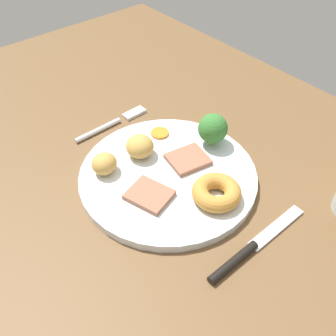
{
  "coord_description": "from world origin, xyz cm",
  "views": [
    {
      "loc": [
        34.0,
        -27.29,
        47.64
      ],
      "look_at": [
        0.78,
        0.76,
        6.0
      ],
      "focal_mm": 41.42,
      "sensor_mm": 36.0,
      "label": 1
    }
  ],
  "objects": [
    {
      "name": "meat_slice_under",
      "position": [
        0.82,
        4.93,
        5.4
      ],
      "size": [
        6.45,
        7.01,
        0.8
      ],
      "primitive_type": "cube",
      "rotation": [
        0.0,
        0.0,
        1.38
      ],
      "color": "#9E664C",
      "rests_on": "dinner_plate"
    },
    {
      "name": "knife",
      "position": [
        18.25,
        0.39,
        4.05
      ],
      "size": [
        1.78,
        18.51,
        1.2
      ],
      "rotation": [
        0.0,
        0.0,
        1.58
      ],
      "color": "black",
      "rests_on": "dining_table"
    },
    {
      "name": "roast_potato_left",
      "position": [
        -5.41,
        -0.03,
        6.81
      ],
      "size": [
        6.05,
        5.97,
        3.61
      ],
      "primitive_type": "ellipsoid",
      "rotation": [
        0.0,
        0.0,
        2.74
      ],
      "color": "tan",
      "rests_on": "dinner_plate"
    },
    {
      "name": "broccoli_floret",
      "position": [
        0.09,
        11.13,
        8.03
      ],
      "size": [
        4.99,
        4.99,
        5.58
      ],
      "color": "#8CB766",
      "rests_on": "dinner_plate"
    },
    {
      "name": "roast_potato_right",
      "position": [
        -5.83,
        -6.6,
        6.64
      ],
      "size": [
        4.97,
        5.11,
        3.28
      ],
      "primitive_type": "ellipsoid",
      "rotation": [
        0.0,
        0.0,
        5.06
      ],
      "color": "tan",
      "rests_on": "dinner_plate"
    },
    {
      "name": "dinner_plate",
      "position": [
        0.78,
        0.76,
        4.3
      ],
      "size": [
        28.0,
        28.0,
        1.4
      ],
      "primitive_type": "cylinder",
      "color": "white",
      "rests_on": "dining_table"
    },
    {
      "name": "carrot_coin_front",
      "position": [
        -7.54,
        5.9,
        5.21
      ],
      "size": [
        3.12,
        3.12,
        0.43
      ],
      "primitive_type": "cylinder",
      "color": "orange",
      "rests_on": "dinner_plate"
    },
    {
      "name": "meat_slice_main",
      "position": [
        2.9,
        -4.63,
        5.4
      ],
      "size": [
        7.41,
        6.76,
        0.8
      ],
      "primitive_type": "cube",
      "rotation": [
        0.0,
        0.0,
        3.44
      ],
      "color": "#9E664C",
      "rests_on": "dinner_plate"
    },
    {
      "name": "fork",
      "position": [
        -16.62,
        2.19,
        3.99
      ],
      "size": [
        2.09,
        15.28,
        0.9
      ],
      "rotation": [
        0.0,
        0.0,
        1.59
      ],
      "color": "silver",
      "rests_on": "dining_table"
    },
    {
      "name": "yorkshire_pudding",
      "position": [
        9.44,
        2.66,
        6.24
      ],
      "size": [
        7.26,
        7.26,
        2.47
      ],
      "primitive_type": "torus",
      "color": "#C68938",
      "rests_on": "dinner_plate"
    },
    {
      "name": "dining_table",
      "position": [
        0.0,
        0.0,
        1.8
      ],
      "size": [
        120.0,
        84.0,
        3.6
      ],
      "primitive_type": "cube",
      "color": "brown",
      "rests_on": "ground"
    }
  ]
}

